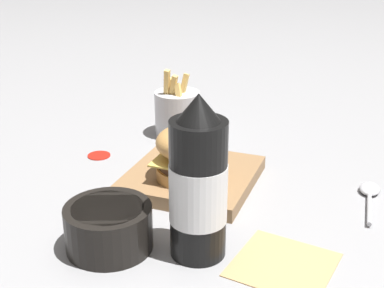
% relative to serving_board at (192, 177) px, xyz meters
% --- Properties ---
extents(ground_plane, '(6.00, 6.00, 0.00)m').
position_rel_serving_board_xyz_m(ground_plane, '(0.01, -0.07, -0.01)').
color(ground_plane, gray).
extents(serving_board, '(0.21, 0.21, 0.02)m').
position_rel_serving_board_xyz_m(serving_board, '(0.00, 0.00, 0.00)').
color(serving_board, olive).
rests_on(serving_board, ground_plane).
extents(burger, '(0.10, 0.10, 0.09)m').
position_rel_serving_board_xyz_m(burger, '(0.00, -0.02, 0.06)').
color(burger, tan).
rests_on(burger, serving_board).
extents(ketchup_bottle, '(0.08, 0.08, 0.23)m').
position_rel_serving_board_xyz_m(ketchup_bottle, '(0.08, -0.19, 0.09)').
color(ketchup_bottle, black).
rests_on(ketchup_bottle, ground_plane).
extents(fries_basket, '(0.09, 0.09, 0.14)m').
position_rel_serving_board_xyz_m(fries_basket, '(-0.11, 0.20, 0.04)').
color(fries_basket, '#B7B7BC').
rests_on(fries_basket, ground_plane).
extents(side_bowl, '(0.12, 0.12, 0.06)m').
position_rel_serving_board_xyz_m(side_bowl, '(-0.04, -0.22, 0.02)').
color(side_bowl, black).
rests_on(side_bowl, ground_plane).
extents(spoon, '(0.04, 0.14, 0.01)m').
position_rel_serving_board_xyz_m(spoon, '(0.29, 0.06, -0.00)').
color(spoon, '#B2B2B7').
rests_on(spoon, ground_plane).
extents(ketchup_puddle, '(0.04, 0.04, 0.00)m').
position_rel_serving_board_xyz_m(ketchup_puddle, '(-0.21, 0.05, -0.01)').
color(ketchup_puddle, '#B21E14').
rests_on(ketchup_puddle, ground_plane).
extents(parchment_square, '(0.14, 0.14, 0.00)m').
position_rel_serving_board_xyz_m(parchment_square, '(0.19, -0.18, -0.01)').
color(parchment_square, tan).
rests_on(parchment_square, ground_plane).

